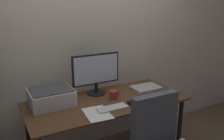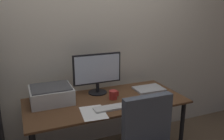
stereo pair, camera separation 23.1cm
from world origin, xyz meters
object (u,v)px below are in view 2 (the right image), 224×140
object	(u,v)px
keyboard	(109,108)
coffee_mug	(113,95)
laptop	(149,89)
monitor	(97,71)
desk	(106,108)
printer	(51,94)
mouse	(130,104)

from	to	relation	value
keyboard	coffee_mug	xyz separation A→B (m)	(0.12, 0.20, 0.04)
laptop	monitor	bearing A→B (deg)	168.08
desk	printer	bearing A→B (deg)	162.67
desk	keyboard	distance (m)	0.23
desk	monitor	xyz separation A→B (m)	(-0.01, 0.22, 0.33)
monitor	laptop	bearing A→B (deg)	-13.05
mouse	laptop	bearing A→B (deg)	36.12
desk	coffee_mug	distance (m)	0.15
monitor	keyboard	distance (m)	0.49
printer	mouse	bearing A→B (deg)	-29.40
desk	monitor	world-z (taller)	monitor
desk	monitor	size ratio (longest dim) A/B	3.04
desk	coffee_mug	world-z (taller)	coffee_mug
laptop	keyboard	bearing A→B (deg)	-152.92
mouse	coffee_mug	size ratio (longest dim) A/B	0.96
monitor	laptop	xyz separation A→B (m)	(0.56, -0.13, -0.24)
coffee_mug	monitor	bearing A→B (deg)	112.64
printer	desk	bearing A→B (deg)	-17.33
desk	laptop	size ratio (longest dim) A/B	4.96
monitor	mouse	size ratio (longest dim) A/B	5.44
mouse	coffee_mug	world-z (taller)	coffee_mug
keyboard	printer	xyz separation A→B (m)	(-0.46, 0.36, 0.07)
laptop	printer	xyz separation A→B (m)	(-1.06, 0.07, 0.07)
mouse	printer	world-z (taller)	printer
desk	keyboard	bearing A→B (deg)	-102.28
desk	monitor	bearing A→B (deg)	92.95
desk	printer	distance (m)	0.56
desk	printer	xyz separation A→B (m)	(-0.51, 0.16, 0.16)
mouse	printer	bearing A→B (deg)	148.74
keyboard	laptop	xyz separation A→B (m)	(0.60, 0.29, 0.00)
monitor	mouse	bearing A→B (deg)	-68.37
monitor	laptop	distance (m)	0.63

